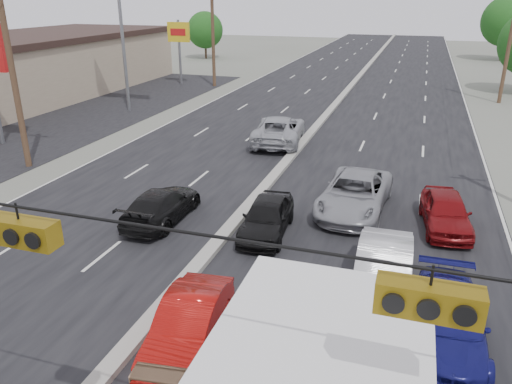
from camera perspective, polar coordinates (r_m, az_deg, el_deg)
road_surface at (r=36.06m, az=7.75°, el=8.26°), size 20.00×160.00×0.02m
center_median at (r=36.04m, az=7.76°, el=8.42°), size 0.50×160.00×0.20m
parking_lot at (r=38.45m, az=-19.80°, el=8.02°), size 10.00×42.00×0.02m
utility_pole_left_b at (r=27.22m, az=-26.19°, el=12.88°), size 1.60×0.30×10.00m
utility_pole_left_c at (r=48.41m, az=-4.96°, el=17.91°), size 1.60×0.30×10.00m
utility_pole_right_c at (r=45.11m, az=27.08°, el=15.45°), size 1.60×0.30×10.00m
traffic_signals at (r=7.16m, az=-25.95°, el=-3.65°), size 25.00×0.30×0.54m
pole_sign_far at (r=49.91m, az=-8.81°, el=17.05°), size 2.20×0.25×6.00m
tree_left_far at (r=70.57m, az=-5.84°, el=17.94°), size 4.80×4.80×6.12m
tree_right_far at (r=75.27m, az=26.75°, el=17.04°), size 6.40×6.40×8.16m
red_sedan at (r=12.91m, az=-7.70°, el=-14.79°), size 1.81×4.07×1.30m
queue_car_a at (r=18.29m, az=1.23°, el=-2.88°), size 1.87×4.05×1.34m
queue_car_b at (r=15.21m, az=14.30°, el=-8.77°), size 1.66×4.54×1.48m
queue_car_c at (r=20.55m, az=11.20°, el=-0.24°), size 2.80×5.52×1.49m
queue_car_d at (r=13.78m, az=21.09°, el=-13.67°), size 1.91×4.48×1.29m
queue_car_e at (r=19.99m, az=20.87°, el=-2.15°), size 2.08×4.17×1.37m
oncoming_near at (r=19.71m, az=-10.75°, el=-1.52°), size 1.85×4.41×1.27m
oncoming_far at (r=29.63m, az=2.64°, el=7.10°), size 3.44×6.12×1.62m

